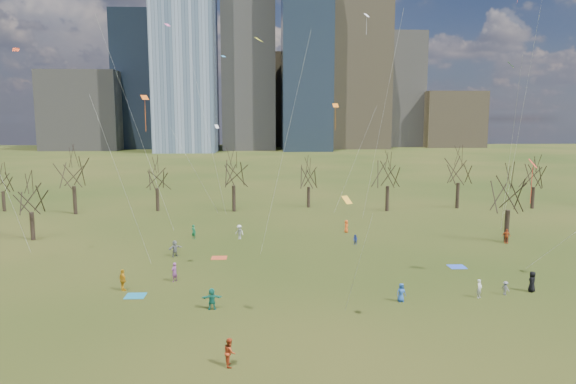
{
  "coord_description": "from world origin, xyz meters",
  "views": [
    {
      "loc": [
        -2.71,
        -39.41,
        14.36
      ],
      "look_at": [
        0.0,
        12.0,
        7.0
      ],
      "focal_mm": 32.0,
      "sensor_mm": 36.0,
      "label": 1
    }
  ],
  "objects_px": {
    "blanket_teal": "(135,296)",
    "blanket_navy": "(457,267)",
    "person_1": "(479,289)",
    "person_2": "(230,352)",
    "blanket_crimson": "(219,258)",
    "person_0": "(401,293)",
    "person_4": "(123,280)"
  },
  "relations": [
    {
      "from": "person_0",
      "to": "person_1",
      "type": "bearing_deg",
      "value": -3.36
    },
    {
      "from": "blanket_teal",
      "to": "blanket_crimson",
      "type": "bearing_deg",
      "value": 62.37
    },
    {
      "from": "blanket_navy",
      "to": "person_1",
      "type": "bearing_deg",
      "value": -99.98
    },
    {
      "from": "blanket_navy",
      "to": "person_1",
      "type": "xyz_separation_m",
      "value": [
        -1.52,
        -8.64,
        0.75
      ]
    },
    {
      "from": "blanket_crimson",
      "to": "person_0",
      "type": "xyz_separation_m",
      "value": [
        15.44,
        -13.72,
        0.73
      ]
    },
    {
      "from": "blanket_teal",
      "to": "person_1",
      "type": "bearing_deg",
      "value": -3.81
    },
    {
      "from": "blanket_navy",
      "to": "blanket_crimson",
      "type": "distance_m",
      "value": 23.95
    },
    {
      "from": "blanket_teal",
      "to": "blanket_crimson",
      "type": "xyz_separation_m",
      "value": [
        5.91,
        11.3,
        0.0
      ]
    },
    {
      "from": "person_1",
      "to": "person_4",
      "type": "relative_size",
      "value": 0.82
    },
    {
      "from": "person_1",
      "to": "person_2",
      "type": "xyz_separation_m",
      "value": [
        -19.48,
        -10.55,
        0.09
      ]
    },
    {
      "from": "person_0",
      "to": "person_1",
      "type": "height_order",
      "value": "person_1"
    },
    {
      "from": "blanket_crimson",
      "to": "person_1",
      "type": "bearing_deg",
      "value": -30.88
    },
    {
      "from": "blanket_navy",
      "to": "person_0",
      "type": "bearing_deg",
      "value": -131.29
    },
    {
      "from": "blanket_teal",
      "to": "person_4",
      "type": "bearing_deg",
      "value": 134.21
    },
    {
      "from": "blanket_navy",
      "to": "blanket_crimson",
      "type": "height_order",
      "value": "same"
    },
    {
      "from": "blanket_navy",
      "to": "person_2",
      "type": "height_order",
      "value": "person_2"
    },
    {
      "from": "blanket_teal",
      "to": "person_2",
      "type": "height_order",
      "value": "person_2"
    },
    {
      "from": "blanket_teal",
      "to": "person_0",
      "type": "distance_m",
      "value": 21.5
    },
    {
      "from": "blanket_teal",
      "to": "person_1",
      "type": "height_order",
      "value": "person_1"
    },
    {
      "from": "blanket_crimson",
      "to": "person_2",
      "type": "xyz_separation_m",
      "value": [
        2.52,
        -23.71,
        0.84
      ]
    },
    {
      "from": "person_1",
      "to": "person_0",
      "type": "bearing_deg",
      "value": 144.27
    },
    {
      "from": "blanket_crimson",
      "to": "person_1",
      "type": "relative_size",
      "value": 1.05
    },
    {
      "from": "person_0",
      "to": "person_4",
      "type": "distance_m",
      "value": 23.01
    },
    {
      "from": "blanket_teal",
      "to": "person_2",
      "type": "distance_m",
      "value": 15.03
    },
    {
      "from": "person_1",
      "to": "person_2",
      "type": "relative_size",
      "value": 0.9
    },
    {
      "from": "person_4",
      "to": "blanket_crimson",
      "type": "bearing_deg",
      "value": -75.58
    },
    {
      "from": "person_0",
      "to": "person_2",
      "type": "relative_size",
      "value": 0.88
    },
    {
      "from": "blanket_teal",
      "to": "person_0",
      "type": "relative_size",
      "value": 1.07
    },
    {
      "from": "person_0",
      "to": "person_4",
      "type": "bearing_deg",
      "value": 162.24
    },
    {
      "from": "person_1",
      "to": "person_4",
      "type": "xyz_separation_m",
      "value": [
        -29.25,
        3.23,
        0.17
      ]
    },
    {
      "from": "blanket_teal",
      "to": "blanket_navy",
      "type": "bearing_deg",
      "value": 12.98
    },
    {
      "from": "person_2",
      "to": "person_4",
      "type": "height_order",
      "value": "person_4"
    }
  ]
}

